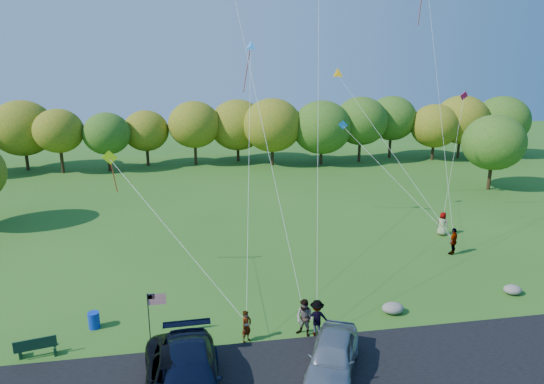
{
  "coord_description": "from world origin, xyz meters",
  "views": [
    {
      "loc": [
        -5.26,
        -20.61,
        12.77
      ],
      "look_at": [
        -0.74,
        6.0,
        5.26
      ],
      "focal_mm": 32.0,
      "sensor_mm": 36.0,
      "label": 1
    }
  ],
  "objects_px": {
    "minivan_navy": "(189,378)",
    "trash_barrel": "(94,320)",
    "flyer_c": "(317,318)",
    "minivan_dark": "(181,381)",
    "flyer_d": "(453,241)",
    "park_bench": "(36,347)",
    "minivan_silver": "(333,356)",
    "flyer_a": "(246,326)",
    "flyer_e": "(442,224)",
    "flyer_b": "(305,318)"
  },
  "relations": [
    {
      "from": "flyer_c",
      "to": "flyer_b",
      "type": "bearing_deg",
      "value": 7.8
    },
    {
      "from": "minivan_dark",
      "to": "flyer_a",
      "type": "bearing_deg",
      "value": 49.42
    },
    {
      "from": "flyer_c",
      "to": "trash_barrel",
      "type": "relative_size",
      "value": 2.19
    },
    {
      "from": "flyer_b",
      "to": "minivan_silver",
      "type": "bearing_deg",
      "value": -37.22
    },
    {
      "from": "flyer_a",
      "to": "trash_barrel",
      "type": "distance_m",
      "value": 7.62
    },
    {
      "from": "flyer_b",
      "to": "park_bench",
      "type": "distance_m",
      "value": 12.03
    },
    {
      "from": "flyer_d",
      "to": "trash_barrel",
      "type": "relative_size",
      "value": 2.26
    },
    {
      "from": "minivan_dark",
      "to": "minivan_navy",
      "type": "relative_size",
      "value": 1.02
    },
    {
      "from": "minivan_navy",
      "to": "minivan_silver",
      "type": "xyz_separation_m",
      "value": [
        5.86,
        0.57,
        -0.07
      ]
    },
    {
      "from": "park_bench",
      "to": "flyer_a",
      "type": "bearing_deg",
      "value": -13.69
    },
    {
      "from": "minivan_silver",
      "to": "flyer_d",
      "type": "bearing_deg",
      "value": 68.28
    },
    {
      "from": "flyer_a",
      "to": "flyer_b",
      "type": "xyz_separation_m",
      "value": [
        2.76,
        0.0,
        0.15
      ]
    },
    {
      "from": "trash_barrel",
      "to": "flyer_a",
      "type": "bearing_deg",
      "value": -18.54
    },
    {
      "from": "minivan_navy",
      "to": "flyer_c",
      "type": "height_order",
      "value": "minivan_navy"
    },
    {
      "from": "minivan_silver",
      "to": "flyer_a",
      "type": "relative_size",
      "value": 3.0
    },
    {
      "from": "flyer_b",
      "to": "flyer_e",
      "type": "distance_m",
      "value": 17.53
    },
    {
      "from": "minivan_dark",
      "to": "minivan_silver",
      "type": "relative_size",
      "value": 1.31
    },
    {
      "from": "minivan_silver",
      "to": "park_bench",
      "type": "xyz_separation_m",
      "value": [
        -12.5,
        3.32,
        -0.34
      ]
    },
    {
      "from": "minivan_dark",
      "to": "minivan_navy",
      "type": "distance_m",
      "value": 0.32
    },
    {
      "from": "flyer_e",
      "to": "minivan_navy",
      "type": "bearing_deg",
      "value": 88.49
    },
    {
      "from": "flyer_e",
      "to": "trash_barrel",
      "type": "relative_size",
      "value": 2.16
    },
    {
      "from": "flyer_e",
      "to": "park_bench",
      "type": "height_order",
      "value": "flyer_e"
    },
    {
      "from": "minivan_navy",
      "to": "flyer_d",
      "type": "relative_size",
      "value": 3.23
    },
    {
      "from": "minivan_silver",
      "to": "flyer_e",
      "type": "xyz_separation_m",
      "value": [
        12.73,
        14.53,
        0.03
      ]
    },
    {
      "from": "park_bench",
      "to": "minivan_navy",
      "type": "bearing_deg",
      "value": -42.12
    },
    {
      "from": "flyer_b",
      "to": "park_bench",
      "type": "relative_size",
      "value": 1.08
    },
    {
      "from": "minivan_dark",
      "to": "flyer_c",
      "type": "bearing_deg",
      "value": 28.4
    },
    {
      "from": "minivan_silver",
      "to": "flyer_e",
      "type": "relative_size",
      "value": 2.65
    },
    {
      "from": "minivan_navy",
      "to": "trash_barrel",
      "type": "distance_m",
      "value": 7.57
    },
    {
      "from": "flyer_c",
      "to": "flyer_d",
      "type": "relative_size",
      "value": 0.97
    },
    {
      "from": "minivan_dark",
      "to": "flyer_c",
      "type": "height_order",
      "value": "flyer_c"
    },
    {
      "from": "park_bench",
      "to": "flyer_b",
      "type": "bearing_deg",
      "value": -13.25
    },
    {
      "from": "minivan_silver",
      "to": "flyer_c",
      "type": "xyz_separation_m",
      "value": [
        0.11,
        3.01,
        0.04
      ]
    },
    {
      "from": "minivan_navy",
      "to": "flyer_e",
      "type": "xyz_separation_m",
      "value": [
        18.58,
        15.11,
        -0.04
      ]
    },
    {
      "from": "flyer_c",
      "to": "park_bench",
      "type": "xyz_separation_m",
      "value": [
        -12.61,
        0.31,
        -0.38
      ]
    },
    {
      "from": "flyer_e",
      "to": "park_bench",
      "type": "distance_m",
      "value": 27.61
    },
    {
      "from": "minivan_navy",
      "to": "trash_barrel",
      "type": "bearing_deg",
      "value": 126.11
    },
    {
      "from": "flyer_c",
      "to": "minivan_dark",
      "type": "bearing_deg",
      "value": 37.9
    },
    {
      "from": "minivan_dark",
      "to": "park_bench",
      "type": "distance_m",
      "value": 7.47
    },
    {
      "from": "minivan_navy",
      "to": "minivan_silver",
      "type": "relative_size",
      "value": 1.28
    },
    {
      "from": "minivan_silver",
      "to": "flyer_b",
      "type": "xyz_separation_m",
      "value": [
        -0.48,
        3.01,
        0.07
      ]
    },
    {
      "from": "minivan_dark",
      "to": "minivan_silver",
      "type": "xyz_separation_m",
      "value": [
        6.17,
        0.64,
        -0.05
      ]
    },
    {
      "from": "minivan_silver",
      "to": "flyer_b",
      "type": "relative_size",
      "value": 2.51
    },
    {
      "from": "flyer_e",
      "to": "flyer_a",
      "type": "bearing_deg",
      "value": 85.21
    },
    {
      "from": "minivan_silver",
      "to": "trash_barrel",
      "type": "relative_size",
      "value": 5.72
    },
    {
      "from": "flyer_d",
      "to": "flyer_a",
      "type": "bearing_deg",
      "value": -10.56
    },
    {
      "from": "trash_barrel",
      "to": "flyer_c",
      "type": "bearing_deg",
      "value": -12.9
    },
    {
      "from": "minivan_dark",
      "to": "flyer_d",
      "type": "xyz_separation_m",
      "value": [
        17.82,
        11.67,
        0.02
      ]
    },
    {
      "from": "flyer_a",
      "to": "park_bench",
      "type": "bearing_deg",
      "value": 136.82
    },
    {
      "from": "minivan_silver",
      "to": "flyer_c",
      "type": "relative_size",
      "value": 2.62
    }
  ]
}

